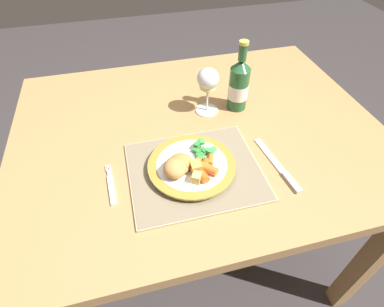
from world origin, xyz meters
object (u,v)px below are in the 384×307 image
at_px(dinner_plate, 192,166).
at_px(wine_glass, 208,81).
at_px(bottle, 239,85).
at_px(table_knife, 280,169).
at_px(dining_table, 198,150).
at_px(fork, 111,187).

height_order(dinner_plate, wine_glass, wine_glass).
bearing_deg(bottle, table_knife, -86.84).
height_order(dining_table, dinner_plate, dinner_plate).
height_order(table_knife, wine_glass, wine_glass).
distance_m(dinner_plate, fork, 0.21).
distance_m(fork, wine_glass, 0.43).
height_order(dinner_plate, bottle, bottle).
bearing_deg(bottle, wine_glass, 177.96).
relative_size(dining_table, wine_glass, 7.38).
distance_m(dining_table, bottle, 0.25).
relative_size(dining_table, fork, 8.28).
relative_size(dining_table, dinner_plate, 4.85).
height_order(fork, wine_glass, wine_glass).
relative_size(dining_table, table_knife, 5.30).
bearing_deg(dinner_plate, dining_table, 68.95).
bearing_deg(bottle, dinner_plate, -131.84).
distance_m(table_knife, bottle, 0.31).
bearing_deg(table_knife, bottle, 93.16).
bearing_deg(wine_glass, fork, -142.47).
bearing_deg(table_knife, dining_table, 126.95).
height_order(table_knife, bottle, bottle).
bearing_deg(wine_glass, dinner_plate, -114.96).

